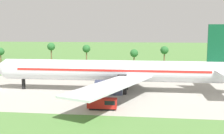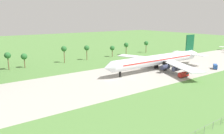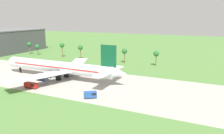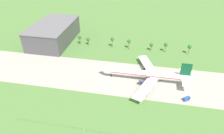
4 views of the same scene
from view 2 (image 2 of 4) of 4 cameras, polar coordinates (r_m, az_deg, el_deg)
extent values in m
plane|color=#517F3D|center=(104.53, -0.86, -3.34)|extent=(600.00, 600.00, 0.00)
cube|color=#A8A399|center=(104.52, -0.86, -3.34)|extent=(320.00, 44.00, 0.02)
cylinder|color=silver|center=(124.57, 11.66, 1.83)|extent=(61.65, 5.76, 5.76)
cone|color=silver|center=(103.29, -1.04, -0.16)|extent=(4.61, 5.64, 5.64)
cone|color=silver|center=(151.19, 20.66, 3.36)|extent=(7.20, 5.47, 5.47)
cube|color=red|center=(124.49, 11.66, 2.03)|extent=(52.40, 5.87, 0.58)
cube|color=#0F4C2D|center=(145.89, 19.70, 6.03)|extent=(7.48, 0.50, 9.79)
cube|color=silver|center=(147.02, 19.56, 3.36)|extent=(5.18, 23.03, 0.30)
cube|color=silver|center=(116.79, 17.67, 0.25)|extent=(18.22, 30.74, 0.44)
cube|color=silver|center=(136.57, 7.60, 2.52)|extent=(18.22, 30.74, 0.44)
cylinder|color=#2D334C|center=(119.95, 13.70, -0.01)|extent=(5.18, 2.59, 2.59)
cylinder|color=#2D334C|center=(118.16, 16.54, -0.38)|extent=(5.18, 2.59, 2.59)
cylinder|color=#2D334C|center=(129.17, 9.10, 1.10)|extent=(5.18, 2.59, 2.59)
cylinder|color=#2D334C|center=(134.81, 8.10, 1.63)|extent=(5.18, 2.59, 2.59)
cube|color=black|center=(108.18, 2.13, -1.33)|extent=(0.70, 0.90, 5.31)
cube|color=black|center=(125.40, 13.61, 0.30)|extent=(2.40, 1.20, 5.31)
cube|color=black|center=(129.53, 11.51, 0.80)|extent=(2.40, 1.20, 5.31)
cube|color=black|center=(114.62, 18.14, -2.43)|extent=(5.47, 1.94, 0.40)
cube|color=#B21E19|center=(114.31, 18.19, -1.83)|extent=(6.43, 2.16, 2.08)
cube|color=black|center=(115.65, 18.70, -1.54)|extent=(2.29, 2.10, 0.90)
cube|color=black|center=(139.39, 25.30, -0.38)|extent=(4.47, 3.89, 0.40)
cube|color=#234C99|center=(139.12, 25.36, 0.15)|extent=(5.19, 4.49, 2.23)
cube|color=black|center=(140.38, 25.32, 0.40)|extent=(2.59, 2.66, 0.90)
cylinder|color=slate|center=(62.77, 22.98, -14.89)|extent=(0.10, 0.10, 2.10)
cylinder|color=slate|center=(65.93, 24.88, -13.70)|extent=(0.10, 0.10, 2.10)
cylinder|color=slate|center=(69.17, 26.59, -12.61)|extent=(0.10, 0.10, 2.10)
cylinder|color=slate|center=(68.76, 26.68, -11.85)|extent=(80.00, 0.06, 0.06)
cylinder|color=brown|center=(186.05, 8.88, 4.86)|extent=(0.56, 0.56, 7.37)
sphere|color=#28662D|center=(185.51, 8.93, 6.17)|extent=(3.60, 3.60, 3.60)
cylinder|color=brown|center=(138.00, -21.87, 1.06)|extent=(0.56, 0.56, 6.23)
sphere|color=#28662D|center=(137.35, -22.00, 2.57)|extent=(3.60, 3.60, 3.60)
cylinder|color=brown|center=(145.34, -12.35, 2.75)|extent=(0.56, 0.56, 8.74)
sphere|color=#28662D|center=(144.57, -12.45, 4.69)|extent=(3.60, 3.60, 3.60)
cylinder|color=brown|center=(164.04, 0.08, 3.71)|extent=(0.56, 0.56, 6.06)
sphere|color=#28662D|center=(163.50, 0.08, 4.97)|extent=(3.60, 3.60, 3.60)
cylinder|color=brown|center=(171.90, 3.71, 4.36)|extent=(0.56, 0.56, 7.54)
sphere|color=#28662D|center=(171.30, 3.73, 5.81)|extent=(3.60, 3.60, 3.60)
cylinder|color=brown|center=(136.19, -25.45, 0.90)|extent=(0.56, 0.56, 7.74)
sphere|color=#28662D|center=(135.43, -25.63, 2.75)|extent=(3.60, 3.60, 3.60)
cylinder|color=brown|center=(152.53, -6.59, 3.28)|extent=(0.56, 0.56, 7.92)
sphere|color=#28662D|center=(151.84, -6.64, 4.98)|extent=(3.60, 3.60, 3.60)
camera|label=1|loc=(99.97, 50.27, 1.33)|focal=45.00mm
camera|label=3|loc=(160.61, 56.43, 7.73)|focal=35.00mm
camera|label=4|loc=(118.15, 89.33, 34.26)|focal=32.00mm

